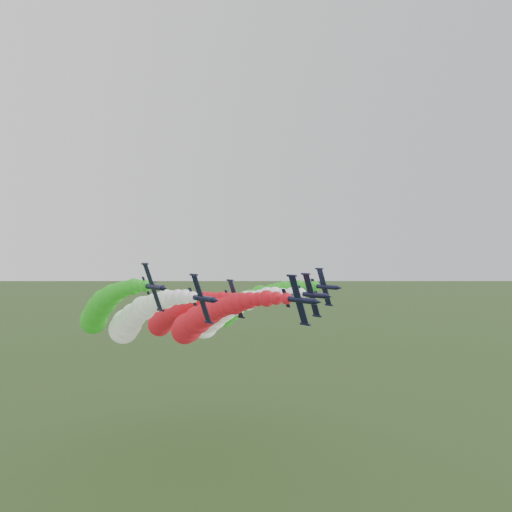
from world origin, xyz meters
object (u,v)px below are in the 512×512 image
object	(u,v)px
jet_outer_right	(240,306)
jet_trail	(171,316)
jet_inner_right	(220,315)
jet_inner_left	(133,319)
jet_lead	(201,320)
jet_outer_left	(101,309)

from	to	relation	value
jet_outer_right	jet_trail	bearing A→B (deg)	152.03
jet_inner_right	jet_trail	size ratio (longest dim) A/B	1.01
jet_inner_right	jet_inner_left	bearing A→B (deg)	174.52
jet_lead	jet_inner_left	bearing A→B (deg)	138.18
jet_inner_right	jet_trail	xyz separation A→B (m)	(-4.77, 18.11, -1.60)
jet_outer_right	jet_lead	bearing A→B (deg)	-142.32
jet_outer_left	jet_outer_right	size ratio (longest dim) A/B	1.00
jet_trail	jet_outer_left	bearing A→B (deg)	-156.90
jet_inner_left	jet_lead	bearing A→B (deg)	-41.82
jet_inner_right	jet_lead	bearing A→B (deg)	-140.37
jet_inner_right	jet_outer_right	size ratio (longest dim) A/B	1.01
jet_inner_right	jet_outer_left	bearing A→B (deg)	163.31
jet_lead	jet_trail	bearing A→B (deg)	78.35
jet_inner_left	jet_trail	world-z (taller)	jet_inner_left
jet_inner_right	jet_outer_left	size ratio (longest dim) A/B	1.01
jet_lead	jet_inner_left	size ratio (longest dim) A/B	1.00
jet_lead	jet_inner_right	xyz separation A→B (m)	(10.25, 8.49, -0.27)
jet_lead	jet_inner_left	world-z (taller)	jet_inner_left
jet_inner_left	jet_outer_right	bearing A→B (deg)	11.27
jet_lead	jet_inner_left	distance (m)	15.91
jet_inner_left	jet_outer_left	world-z (taller)	jet_outer_left
jet_outer_left	jet_inner_right	bearing A→B (deg)	-16.69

